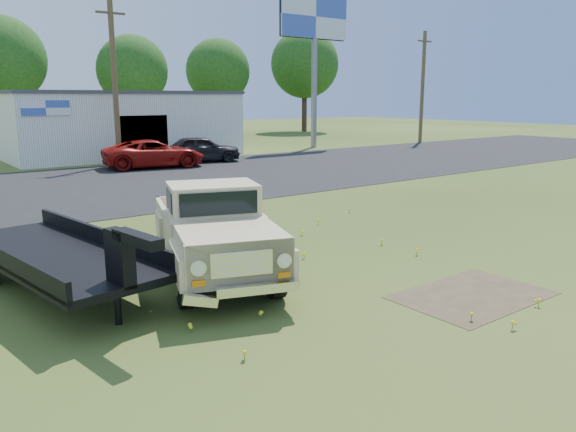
# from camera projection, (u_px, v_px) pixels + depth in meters

# --- Properties ---
(ground) EXTENTS (140.00, 140.00, 0.00)m
(ground) POSITION_uv_depth(u_px,v_px,m) (314.00, 272.00, 12.37)
(ground) COLOR #304817
(ground) RESTS_ON ground
(asphalt_lot) EXTENTS (90.00, 14.00, 0.02)m
(asphalt_lot) POSITION_uv_depth(u_px,v_px,m) (90.00, 187.00, 24.04)
(asphalt_lot) COLOR black
(asphalt_lot) RESTS_ON ground
(dirt_patch_a) EXTENTS (3.00, 2.00, 0.01)m
(dirt_patch_a) POSITION_uv_depth(u_px,v_px,m) (472.00, 295.00, 10.93)
(dirt_patch_a) COLOR #493A27
(dirt_patch_a) RESTS_ON ground
(dirt_patch_b) EXTENTS (2.20, 1.60, 0.01)m
(dirt_patch_b) POSITION_uv_depth(u_px,v_px,m) (162.00, 253.00, 13.91)
(dirt_patch_b) COLOR #493A27
(dirt_patch_b) RESTS_ON ground
(commercial_building) EXTENTS (14.20, 8.20, 4.15)m
(commercial_building) POSITION_uv_depth(u_px,v_px,m) (119.00, 123.00, 36.49)
(commercial_building) COLOR #B9B8B4
(commercial_building) RESTS_ON ground
(billboard) EXTENTS (6.10, 0.45, 11.05)m
(billboard) POSITION_uv_depth(u_px,v_px,m) (314.00, 31.00, 41.14)
(billboard) COLOR slate
(billboard) RESTS_ON ground
(utility_pole_mid) EXTENTS (1.60, 0.30, 9.00)m
(utility_pole_mid) POSITION_uv_depth(u_px,v_px,m) (115.00, 82.00, 30.90)
(utility_pole_mid) COLOR #4F3A24
(utility_pole_mid) RESTS_ON ground
(utility_pole_east) EXTENTS (1.60, 0.30, 9.00)m
(utility_pole_east) POSITION_uv_depth(u_px,v_px,m) (423.00, 87.00, 46.30)
(utility_pole_east) COLOR #4F3A24
(utility_pole_east) RESTS_ON ground
(treeline_d) EXTENTS (6.72, 6.72, 10.00)m
(treeline_d) POSITION_uv_depth(u_px,v_px,m) (1.00, 60.00, 43.69)
(treeline_d) COLOR #3B281A
(treeline_d) RESTS_ON ground
(treeline_e) EXTENTS (6.08, 6.08, 9.04)m
(treeline_e) POSITION_uv_depth(u_px,v_px,m) (132.00, 71.00, 48.58)
(treeline_e) COLOR #3B281A
(treeline_e) RESTS_ON ground
(treeline_f) EXTENTS (6.40, 6.40, 9.52)m
(treeline_f) POSITION_uv_depth(u_px,v_px,m) (218.00, 71.00, 56.38)
(treeline_f) COLOR #3B281A
(treeline_f) RESTS_ON ground
(treeline_g) EXTENTS (7.36, 7.36, 10.95)m
(treeline_g) POSITION_uv_depth(u_px,v_px,m) (305.00, 64.00, 60.94)
(treeline_g) COLOR #3B281A
(treeline_g) RESTS_ON ground
(vintage_pickup_truck) EXTENTS (3.89, 5.98, 2.02)m
(vintage_pickup_truck) POSITION_uv_depth(u_px,v_px,m) (214.00, 230.00, 11.94)
(vintage_pickup_truck) COLOR #C5B584
(vintage_pickup_truck) RESTS_ON ground
(flatbed_trailer) EXTENTS (3.01, 6.59, 1.73)m
(flatbed_trailer) POSITION_uv_depth(u_px,v_px,m) (54.00, 249.00, 11.01)
(flatbed_trailer) COLOR black
(flatbed_trailer) RESTS_ON ground
(red_pickup) EXTENTS (5.75, 3.43, 1.50)m
(red_pickup) POSITION_uv_depth(u_px,v_px,m) (154.00, 154.00, 30.39)
(red_pickup) COLOR maroon
(red_pickup) RESTS_ON ground
(dark_sedan) EXTENTS (4.84, 3.18, 1.53)m
(dark_sedan) POSITION_uv_depth(u_px,v_px,m) (202.00, 149.00, 33.02)
(dark_sedan) COLOR black
(dark_sedan) RESTS_ON ground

